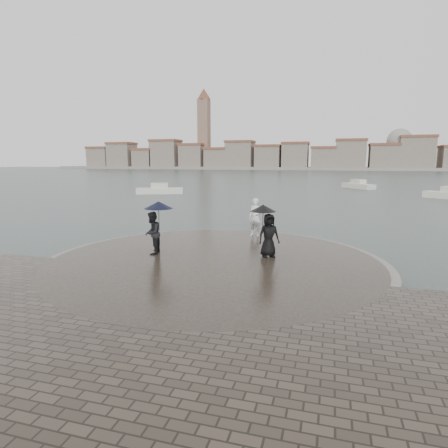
% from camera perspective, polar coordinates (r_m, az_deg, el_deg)
% --- Properties ---
extents(ground, '(400.00, 400.00, 0.00)m').
position_cam_1_polar(ground, '(10.78, -7.22, -11.77)').
color(ground, '#2B3835').
rests_on(ground, ground).
extents(kerb_ring, '(12.50, 12.50, 0.32)m').
position_cam_1_polar(kerb_ring, '(13.85, -1.50, -6.14)').
color(kerb_ring, gray).
rests_on(kerb_ring, ground).
extents(quay_tip, '(11.90, 11.90, 0.36)m').
position_cam_1_polar(quay_tip, '(13.84, -1.50, -6.05)').
color(quay_tip, '#2D261E').
rests_on(quay_tip, ground).
extents(statue, '(0.76, 0.60, 1.82)m').
position_cam_1_polar(statue, '(17.84, 4.79, 1.04)').
color(statue, white).
rests_on(statue, quay_tip).
extents(visitor_left, '(1.18, 1.11, 2.04)m').
position_cam_1_polar(visitor_left, '(14.54, -10.60, -0.10)').
color(visitor_left, black).
rests_on(visitor_left, quay_tip).
extents(visitor_right, '(1.22, 1.02, 1.95)m').
position_cam_1_polar(visitor_right, '(14.01, 6.60, -0.57)').
color(visitor_right, black).
rests_on(visitor_right, quay_tip).
extents(far_skyline, '(260.00, 20.00, 37.00)m').
position_cam_1_polar(far_skyline, '(170.23, 12.77, 9.94)').
color(far_skyline, gray).
rests_on(far_skyline, ground).
extents(boats, '(37.46, 20.43, 1.50)m').
position_cam_1_polar(boats, '(47.44, 14.38, 5.03)').
color(boats, silver).
rests_on(boats, ground).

